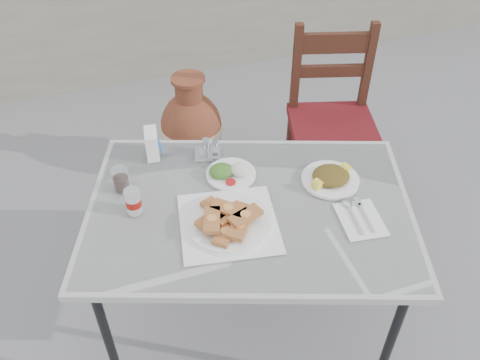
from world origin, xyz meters
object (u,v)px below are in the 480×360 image
object	(u,v)px
salad_rice_plate	(230,172)
salad_chopped_plate	(331,177)
soda_can	(133,201)
napkin_holder	(152,144)
chair	(332,121)
cafe_table	(250,216)
pide_plate	(228,217)
condiment_caddy	(208,151)
terracotta_urn	(192,129)
cola_glass	(121,181)

from	to	relation	value
salad_rice_plate	salad_chopped_plate	bearing A→B (deg)	-23.45
soda_can	napkin_holder	world-z (taller)	napkin_holder
chair	cafe_table	bearing A→B (deg)	-120.15
pide_plate	soda_can	bearing A→B (deg)	151.39
salad_chopped_plate	condiment_caddy	distance (m)	0.52
cafe_table	terracotta_urn	world-z (taller)	cafe_table
soda_can	chair	xyz separation A→B (m)	(1.13, 0.58, -0.28)
condiment_caddy	salad_rice_plate	bearing A→B (deg)	-71.72
soda_can	cola_glass	world-z (taller)	soda_can
terracotta_urn	salad_chopped_plate	bearing A→B (deg)	-74.79
cafe_table	soda_can	size ratio (longest dim) A/B	13.49
soda_can	napkin_holder	bearing A→B (deg)	67.13
cola_glass	terracotta_urn	bearing A→B (deg)	61.97
pide_plate	salad_rice_plate	distance (m)	0.27
pide_plate	terracotta_urn	xyz separation A→B (m)	(0.15, 1.22, -0.48)
pide_plate	chair	xyz separation A→B (m)	(0.82, 0.75, -0.26)
pide_plate	napkin_holder	xyz separation A→B (m)	(-0.18, 0.48, 0.03)
cafe_table	condiment_caddy	world-z (taller)	condiment_caddy
salad_chopped_plate	soda_can	world-z (taller)	soda_can
cafe_table	cola_glass	bearing A→B (deg)	150.46
condiment_caddy	terracotta_urn	size ratio (longest dim) A/B	0.20
cafe_table	salad_chopped_plate	size ratio (longest dim) A/B	6.20
soda_can	condiment_caddy	world-z (taller)	soda_can
cafe_table	terracotta_urn	bearing A→B (deg)	87.81
salad_rice_plate	cola_glass	bearing A→B (deg)	172.12
cola_glass	salad_rice_plate	bearing A→B (deg)	-7.88
pide_plate	salad_chopped_plate	world-z (taller)	pide_plate
cola_glass	terracotta_urn	world-z (taller)	cola_glass
condiment_caddy	terracotta_urn	bearing A→B (deg)	82.32
salad_chopped_plate	terracotta_urn	xyz separation A→B (m)	(-0.31, 1.13, -0.46)
salad_rice_plate	napkin_holder	xyz separation A→B (m)	(-0.27, 0.23, 0.04)
soda_can	condiment_caddy	xyz separation A→B (m)	(0.35, 0.24, -0.03)
cola_glass	napkin_holder	xyz separation A→B (m)	(0.16, 0.17, 0.02)
pide_plate	cola_glass	bearing A→B (deg)	137.14
pide_plate	salad_rice_plate	xyz separation A→B (m)	(0.09, 0.25, -0.01)
pide_plate	napkin_holder	world-z (taller)	napkin_holder
condiment_caddy	cafe_table	bearing A→B (deg)	-79.12
salad_chopped_plate	condiment_caddy	bearing A→B (deg)	143.28
cola_glass	condiment_caddy	size ratio (longest dim) A/B	0.74
cafe_table	salad_rice_plate	world-z (taller)	salad_rice_plate
cafe_table	cola_glass	world-z (taller)	cola_glass
cafe_table	condiment_caddy	xyz separation A→B (m)	(-0.07, 0.34, 0.08)
salad_chopped_plate	condiment_caddy	world-z (taller)	condiment_caddy
salad_rice_plate	terracotta_urn	bearing A→B (deg)	86.45
cola_glass	condiment_caddy	world-z (taller)	cola_glass
napkin_holder	cafe_table	bearing A→B (deg)	-47.60
napkin_holder	terracotta_urn	distance (m)	0.96
cola_glass	soda_can	bearing A→B (deg)	-80.02
cafe_table	terracotta_urn	size ratio (longest dim) A/B	2.19
salad_rice_plate	soda_can	xyz separation A→B (m)	(-0.40, -0.08, 0.03)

